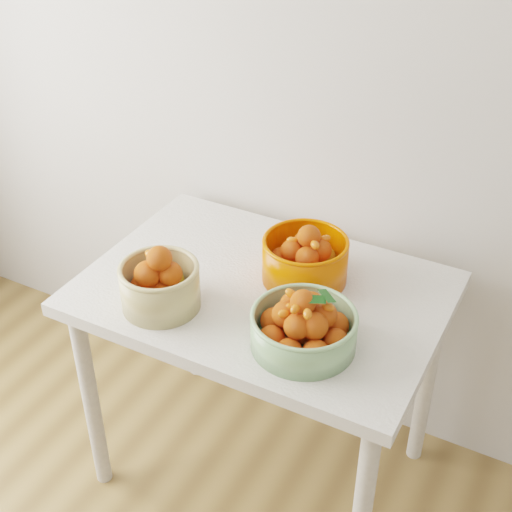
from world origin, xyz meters
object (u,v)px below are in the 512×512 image
object	(u,v)px
bowl_cream	(159,284)
bowl_green	(304,327)
table	(263,314)
bowl_orange	(305,259)

from	to	relation	value
bowl_cream	bowl_green	bearing A→B (deg)	4.62
table	bowl_green	size ratio (longest dim) A/B	3.03
table	bowl_cream	distance (m)	0.33
bowl_orange	bowl_cream	bearing A→B (deg)	-134.54
table	bowl_green	world-z (taller)	bowl_green
bowl_cream	bowl_orange	bearing A→B (deg)	45.46
table	bowl_cream	size ratio (longest dim) A/B	4.06
table	bowl_orange	world-z (taller)	bowl_orange
bowl_green	bowl_cream	bearing A→B (deg)	-175.38
bowl_orange	bowl_green	bearing A→B (deg)	-65.66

